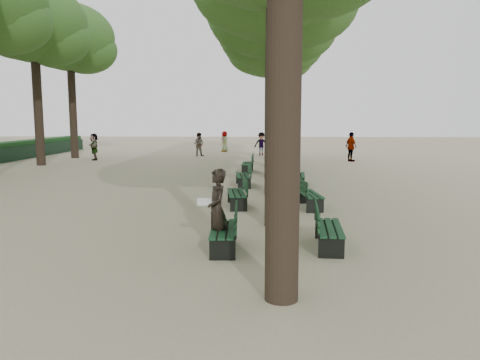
{
  "coord_description": "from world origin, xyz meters",
  "views": [
    {
      "loc": [
        1.22,
        -8.97,
        2.8
      ],
      "look_at": [
        0.6,
        3.0,
        1.2
      ],
      "focal_mm": 35.0,
      "sensor_mm": 36.0,
      "label": 1
    }
  ],
  "objects": [
    {
      "name": "man_with_map",
      "position": [
        0.24,
        0.63,
        0.87
      ],
      "size": [
        0.7,
        0.77,
        1.75
      ],
      "color": "black",
      "rests_on": "ground"
    },
    {
      "name": "tree_far_5",
      "position": [
        -12.0,
        23.0,
        8.14
      ],
      "size": [
        6.0,
        6.0,
        10.45
      ],
      "color": "#33261C",
      "rests_on": "ground"
    },
    {
      "name": "bench_right_3",
      "position": [
        2.63,
        15.68,
        0.27
      ],
      "size": [
        0.78,
        1.85,
        0.92
      ],
      "color": "black",
      "rests_on": "ground"
    },
    {
      "name": "bench_left_1",
      "position": [
        0.37,
        5.58,
        0.27
      ],
      "size": [
        0.79,
        1.86,
        0.92
      ],
      "color": "black",
      "rests_on": "ground"
    },
    {
      "name": "ground",
      "position": [
        0.0,
        0.0,
        0.0
      ],
      "size": [
        120.0,
        120.0,
        0.0
      ],
      "primitive_type": "plane",
      "color": "tan",
      "rests_on": "ground"
    },
    {
      "name": "bench_right_0",
      "position": [
        2.63,
        0.97,
        0.27
      ],
      "size": [
        0.69,
        1.83,
        0.92
      ],
      "color": "black",
      "rests_on": "ground"
    },
    {
      "name": "pedestrian_a",
      "position": [
        -3.58,
        25.16,
        0.85
      ],
      "size": [
        0.89,
        0.54,
        1.71
      ],
      "primitive_type": "imported",
      "rotation": [
        0.0,
        0.0,
        2.88
      ],
      "color": "#262628",
      "rests_on": "ground"
    },
    {
      "name": "tree_central_3",
      "position": [
        1.5,
        13.0,
        7.65
      ],
      "size": [
        6.0,
        6.0,
        9.95
      ],
      "color": "#33261C",
      "rests_on": "ground"
    },
    {
      "name": "pedestrian_d",
      "position": [
        -2.04,
        29.62,
        0.85
      ],
      "size": [
        0.64,
        0.89,
        1.69
      ],
      "primitive_type": "imported",
      "rotation": [
        0.0,
        0.0,
        4.3
      ],
      "color": "#262628",
      "rests_on": "ground"
    },
    {
      "name": "bench_right_1",
      "position": [
        2.63,
        5.49,
        0.27
      ],
      "size": [
        0.81,
        1.86,
        0.92
      ],
      "color": "black",
      "rests_on": "ground"
    },
    {
      "name": "bench_right_2",
      "position": [
        2.63,
        10.3,
        0.27
      ],
      "size": [
        0.69,
        1.84,
        0.92
      ],
      "color": "black",
      "rests_on": "ground"
    },
    {
      "name": "tree_central_4",
      "position": [
        1.5,
        18.0,
        7.65
      ],
      "size": [
        6.0,
        6.0,
        9.95
      ],
      "color": "#33261C",
      "rests_on": "ground"
    },
    {
      "name": "pedestrian_c",
      "position": [
        6.8,
        21.31,
        0.95
      ],
      "size": [
        0.78,
        1.17,
        1.89
      ],
      "primitive_type": "imported",
      "rotation": [
        0.0,
        0.0,
        1.98
      ],
      "color": "#262628",
      "rests_on": "ground"
    },
    {
      "name": "pedestrian_e",
      "position": [
        -10.01,
        21.37,
        0.89
      ],
      "size": [
        1.06,
        1.63,
        1.77
      ],
      "primitive_type": "imported",
      "rotation": [
        0.0,
        0.0,
        5.18
      ],
      "color": "#262628",
      "rests_on": "ground"
    },
    {
      "name": "bench_left_2",
      "position": [
        0.37,
        10.07,
        0.27
      ],
      "size": [
        0.75,
        1.85,
        0.92
      ],
      "color": "black",
      "rests_on": "ground"
    },
    {
      "name": "tree_central_5",
      "position": [
        1.5,
        23.0,
        7.65
      ],
      "size": [
        6.0,
        6.0,
        9.95
      ],
      "color": "#33261C",
      "rests_on": "ground"
    },
    {
      "name": "pedestrian_b",
      "position": [
        1.01,
        26.0,
        0.86
      ],
      "size": [
        1.15,
        0.56,
        1.71
      ],
      "primitive_type": "imported",
      "rotation": [
        0.0,
        0.0,
        0.2
      ],
      "color": "#262628",
      "rests_on": "ground"
    },
    {
      "name": "bench_left_0",
      "position": [
        0.37,
        0.74,
        0.27
      ],
      "size": [
        0.66,
        1.83,
        0.92
      ],
      "color": "black",
      "rests_on": "ground"
    },
    {
      "name": "tree_far_4",
      "position": [
        -12.0,
        18.0,
        8.14
      ],
      "size": [
        6.0,
        6.0,
        10.45
      ],
      "color": "#33261C",
      "rests_on": "ground"
    },
    {
      "name": "bench_left_3",
      "position": [
        0.37,
        15.03,
        0.27
      ],
      "size": [
        0.6,
        1.81,
        0.92
      ],
      "color": "black",
      "rests_on": "ground"
    }
  ]
}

